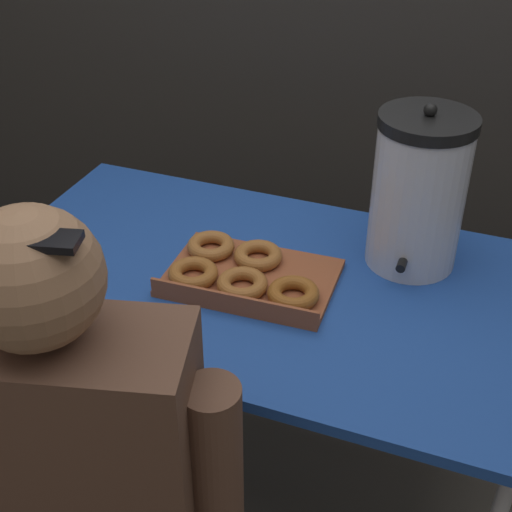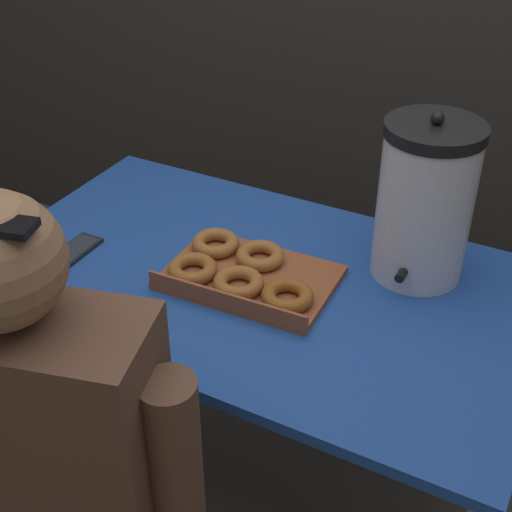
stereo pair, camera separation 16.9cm
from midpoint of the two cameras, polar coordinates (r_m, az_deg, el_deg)
name	(u,v)px [view 1 (the left image)]	position (r m, az deg, el deg)	size (l,w,h in m)	color
ground_plane	(257,474)	(2.22, -2.21, -17.16)	(12.00, 12.00, 0.00)	#4C473F
folding_table	(257,292)	(1.75, -2.69, -2.99)	(1.35, 0.79, 0.73)	#1E479E
donut_box	(244,274)	(1.69, -3.84, -1.54)	(0.41, 0.29, 0.05)	brown
coffee_urn	(419,192)	(1.70, 10.13, 5.00)	(0.23, 0.26, 0.41)	silver
cell_phone	(67,263)	(1.84, -17.47, -0.60)	(0.07, 0.15, 0.01)	black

